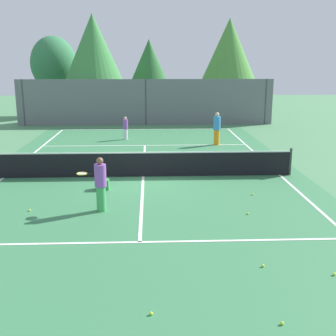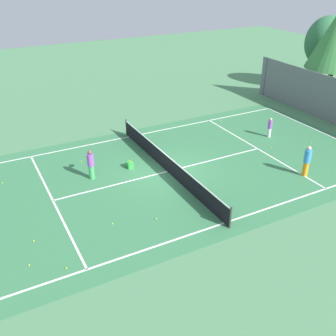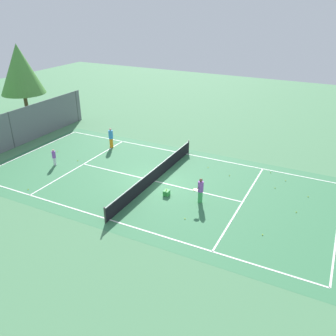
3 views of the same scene
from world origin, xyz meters
TOP-DOWN VIEW (x-y plane):
  - ground_plane at (0.00, 0.00)m, footprint 80.00×80.00m
  - court_surface at (0.00, 0.00)m, footprint 13.00×25.00m
  - tennis_net at (0.00, 0.00)m, footprint 11.90×0.10m
  - tree_3 at (-7.43, 19.53)m, footprint 3.62×3.86m
  - player_0 at (-1.13, 8.27)m, footprint 0.28×0.28m
  - player_1 at (3.91, 6.47)m, footprint 0.38×0.38m
  - player_2 at (-1.24, -3.97)m, footprint 0.94×0.49m
  - ball_crate at (-1.41, -1.67)m, footprint 0.41×0.35m
  - tennis_ball_0 at (0.98, 10.00)m, footprint 0.07×0.07m
  - tennis_ball_1 at (2.80, -7.87)m, footprint 0.07×0.07m
  - tennis_ball_2 at (-5.02, 7.07)m, footprint 0.07×0.07m
  - tennis_ball_3 at (-2.94, -8.37)m, footprint 0.07×0.07m
  - tennis_ball_4 at (3.79, -2.59)m, footprint 0.07×0.07m
  - tennis_ball_5 at (4.24, -8.32)m, footprint 0.07×0.07m
  - tennis_ball_7 at (5.08, -7.09)m, footprint 0.07×0.07m
  - tennis_ball_8 at (-3.43, -3.92)m, footprint 0.07×0.07m
  - tennis_ball_9 at (3.21, -4.49)m, footprint 0.07×0.07m
  - tennis_ball_11 at (0.27, 7.22)m, footprint 0.07×0.07m

SIDE VIEW (x-z plane):
  - ground_plane at x=0.00m, z-range 0.00..0.00m
  - court_surface at x=0.00m, z-range 0.00..0.01m
  - tennis_ball_0 at x=0.98m, z-range 0.00..0.07m
  - tennis_ball_1 at x=2.80m, z-range 0.00..0.07m
  - tennis_ball_2 at x=-5.02m, z-range 0.00..0.07m
  - tennis_ball_3 at x=-2.94m, z-range 0.00..0.07m
  - tennis_ball_4 at x=3.79m, z-range 0.00..0.07m
  - tennis_ball_5 at x=4.24m, z-range 0.00..0.07m
  - tennis_ball_7 at x=5.08m, z-range 0.00..0.07m
  - tennis_ball_8 at x=-3.43m, z-range 0.00..0.07m
  - tennis_ball_9 at x=3.21m, z-range 0.00..0.07m
  - tennis_ball_11 at x=0.27m, z-range 0.00..0.07m
  - ball_crate at x=-1.41m, z-range -0.03..0.40m
  - tennis_net at x=0.00m, z-range -0.04..1.06m
  - player_0 at x=-1.13m, z-range 0.02..1.34m
  - player_2 at x=-1.24m, z-range 0.03..1.71m
  - player_1 at x=3.91m, z-range 0.02..1.79m
  - tree_3 at x=-7.43m, z-range 0.99..7.35m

